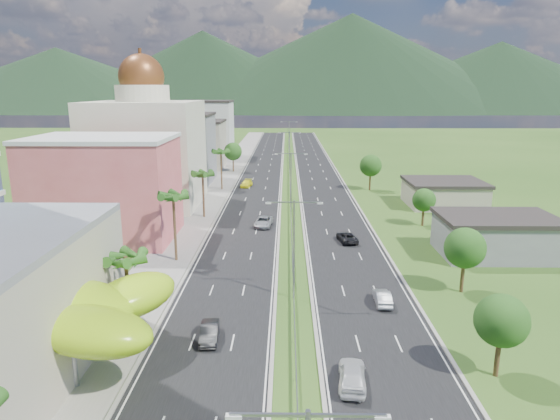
{
  "coord_description": "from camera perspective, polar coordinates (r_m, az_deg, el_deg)",
  "views": [
    {
      "loc": [
        -0.81,
        -40.9,
        22.4
      ],
      "look_at": [
        -1.65,
        22.08,
        7.0
      ],
      "focal_mm": 32.0,
      "sensor_mm": 36.0,
      "label": 1
    }
  ],
  "objects": [
    {
      "name": "ground",
      "position": [
        46.64,
        1.73,
        -14.97
      ],
      "size": [
        500.0,
        500.0,
        0.0
      ],
      "primitive_type": "plane",
      "color": "#2D5119",
      "rests_on": "ground"
    },
    {
      "name": "road_left",
      "position": [
        132.97,
        -2.13,
        4.04
      ],
      "size": [
        11.0,
        260.0,
        0.04
      ],
      "primitive_type": "cube",
      "color": "black",
      "rests_on": "ground"
    },
    {
      "name": "road_right",
      "position": [
        133.06,
        4.35,
        4.02
      ],
      "size": [
        11.0,
        260.0,
        0.04
      ],
      "primitive_type": "cube",
      "color": "black",
      "rests_on": "ground"
    },
    {
      "name": "sidewalk_left",
      "position": [
        133.78,
        -6.21,
        4.05
      ],
      "size": [
        7.0,
        260.0,
        0.12
      ],
      "primitive_type": "cube",
      "color": "gray",
      "rests_on": "ground"
    },
    {
      "name": "median_guardrail",
      "position": [
        114.97,
        1.16,
        2.82
      ],
      "size": [
        0.1,
        216.06,
        0.76
      ],
      "color": "gray",
      "rests_on": "ground"
    },
    {
      "name": "streetlight_median_b",
      "position": [
        53.26,
        1.61,
        -3.36
      ],
      "size": [
        6.04,
        0.25,
        11.0
      ],
      "color": "gray",
      "rests_on": "ground"
    },
    {
      "name": "streetlight_median_c",
      "position": [
        92.24,
        1.26,
        3.97
      ],
      "size": [
        6.04,
        0.25,
        11.0
      ],
      "color": "gray",
      "rests_on": "ground"
    },
    {
      "name": "streetlight_median_d",
      "position": [
        136.8,
        1.11,
        7.17
      ],
      "size": [
        6.04,
        0.25,
        11.0
      ],
      "color": "gray",
      "rests_on": "ground"
    },
    {
      "name": "streetlight_median_e",
      "position": [
        181.58,
        1.03,
        8.79
      ],
      "size": [
        6.04,
        0.25,
        11.0
      ],
      "color": "gray",
      "rests_on": "ground"
    },
    {
      "name": "lime_canopy",
      "position": [
        45.08,
        -24.93,
        -10.34
      ],
      "size": [
        18.0,
        15.0,
        7.4
      ],
      "color": "#A5DC15",
      "rests_on": "ground"
    },
    {
      "name": "pink_shophouse",
      "position": [
        79.22,
        -19.34,
        2.12
      ],
      "size": [
        20.0,
        15.0,
        15.0
      ],
      "primitive_type": "cube",
      "color": "#D3565B",
      "rests_on": "ground"
    },
    {
      "name": "domed_building",
      "position": [
        100.29,
        -15.08,
        6.95
      ],
      "size": [
        20.0,
        20.0,
        28.7
      ],
      "color": "beige",
      "rests_on": "ground"
    },
    {
      "name": "midrise_grey",
      "position": [
        124.54,
        -11.46,
        6.83
      ],
      "size": [
        16.0,
        15.0,
        16.0
      ],
      "primitive_type": "cube",
      "color": "gray",
      "rests_on": "ground"
    },
    {
      "name": "midrise_beige",
      "position": [
        146.15,
        -9.64,
        7.3
      ],
      "size": [
        16.0,
        15.0,
        13.0
      ],
      "primitive_type": "cube",
      "color": "#B0A491",
      "rests_on": "ground"
    },
    {
      "name": "midrise_white",
      "position": [
        168.49,
        -8.28,
        9.04
      ],
      "size": [
        16.0,
        15.0,
        18.0
      ],
      "primitive_type": "cube",
      "color": "silver",
      "rests_on": "ground"
    },
    {
      "name": "shed_near",
      "position": [
        74.62,
        23.48,
        -2.9
      ],
      "size": [
        15.0,
        10.0,
        5.0
      ],
      "primitive_type": "cube",
      "color": "gray",
      "rests_on": "ground"
    },
    {
      "name": "shed_far",
      "position": [
        102.73,
        18.21,
        1.71
      ],
      "size": [
        14.0,
        12.0,
        4.4
      ],
      "primitive_type": "cube",
      "color": "#B0A491",
      "rests_on": "ground"
    },
    {
      "name": "palm_tree_b",
      "position": [
        47.87,
        -17.23,
        -5.59
      ],
      "size": [
        3.6,
        3.6,
        8.1
      ],
      "color": "#47301C",
      "rests_on": "ground"
    },
    {
      "name": "palm_tree_c",
      "position": [
        66.07,
        -12.1,
        1.29
      ],
      "size": [
        3.6,
        3.6,
        9.6
      ],
      "color": "#47301C",
      "rests_on": "ground"
    },
    {
      "name": "palm_tree_d",
      "position": [
        88.4,
        -8.83,
        3.9
      ],
      "size": [
        3.6,
        3.6,
        8.6
      ],
      "color": "#47301C",
      "rests_on": "ground"
    },
    {
      "name": "palm_tree_e",
      "position": [
        112.75,
        -6.77,
        6.47
      ],
      "size": [
        3.6,
        3.6,
        9.4
      ],
      "color": "#47301C",
      "rests_on": "ground"
    },
    {
      "name": "leafy_tree_lfar",
      "position": [
        137.72,
        -5.4,
        6.67
      ],
      "size": [
        4.9,
        4.9,
        8.05
      ],
      "color": "#47301C",
      "rests_on": "ground"
    },
    {
      "name": "leafy_tree_ra",
      "position": [
        43.38,
        24.0,
        -11.5
      ],
      "size": [
        4.2,
        4.2,
        6.9
      ],
      "color": "#47301C",
      "rests_on": "ground"
    },
    {
      "name": "leafy_tree_rb",
      "position": [
        59.05,
        20.38,
        -4.11
      ],
      "size": [
        4.55,
        4.55,
        7.47
      ],
      "color": "#47301C",
      "rests_on": "ground"
    },
    {
      "name": "leafy_tree_rc",
      "position": [
        85.97,
        16.14,
        1.09
      ],
      "size": [
        3.85,
        3.85,
        6.33
      ],
      "color": "#47301C",
      "rests_on": "ground"
    },
    {
      "name": "leafy_tree_rd",
      "position": [
        113.73,
        10.32,
        5.01
      ],
      "size": [
        4.9,
        4.9,
        8.05
      ],
      "color": "#47301C",
      "rests_on": "ground"
    },
    {
      "name": "mountain_ridge",
      "position": [
        495.16,
        7.97,
        11.02
      ],
      "size": [
        860.0,
        140.0,
        90.0
      ],
      "primitive_type": null,
      "color": "black",
      "rests_on": "ground"
    },
    {
      "name": "car_dark_left",
      "position": [
        47.2,
        -8.07,
        -13.65
      ],
      "size": [
        1.92,
        4.66,
        1.5
      ],
      "primitive_type": "imported",
      "rotation": [
        0.0,
        0.0,
        0.07
      ],
      "color": "black",
      "rests_on": "road_left"
    },
    {
      "name": "car_silver_mid_left",
      "position": [
        82.92,
        -1.91,
        -1.35
      ],
      "size": [
        3.23,
        5.87,
        1.56
      ],
      "primitive_type": "imported",
      "rotation": [
        0.0,
        0.0,
        -0.12
      ],
      "color": "#9FA2A6",
      "rests_on": "road_left"
    },
    {
      "name": "car_yellow_far_left",
      "position": [
        116.68,
        -3.84,
        3.04
      ],
      "size": [
        2.81,
        5.43,
        1.51
      ],
      "primitive_type": "imported",
      "rotation": [
        0.0,
        0.0,
        -0.14
      ],
      "color": "yellow",
      "rests_on": "road_left"
    },
    {
      "name": "car_white_near_right",
      "position": [
        40.88,
        8.25,
        -18.12
      ],
      "size": [
        2.62,
        5.38,
        1.77
      ],
      "primitive_type": "imported",
      "rotation": [
        0.0,
        0.0,
        3.04
      ],
      "color": "silver",
      "rests_on": "road_right"
    },
    {
      "name": "car_silver_right",
      "position": [
        54.92,
        11.63,
        -9.75
      ],
      "size": [
        1.67,
        4.48,
        1.46
      ],
      "primitive_type": "imported",
      "rotation": [
        0.0,
        0.0,
        3.11
      ],
      "color": "#A5A8AD",
      "rests_on": "road_right"
    },
    {
      "name": "car_dark_far_right",
      "position": [
        75.33,
        7.67,
        -3.09
      ],
      "size": [
        3.13,
        5.45,
        1.43
      ],
      "primitive_type": "imported",
      "rotation": [
        0.0,
        0.0,
        3.29
      ],
      "color": "black",
      "rests_on": "road_right"
    }
  ]
}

